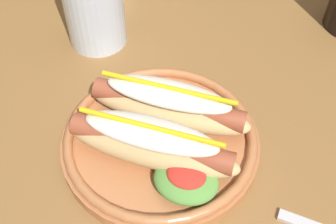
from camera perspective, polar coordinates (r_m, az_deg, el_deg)
The scene contains 3 objects.
dining_table at distance 0.65m, azimuth -0.98°, elevation 0.15°, with size 1.37×1.01×0.74m.
hot_dog_plate at distance 0.48m, azimuth -0.96°, elevation -3.08°, with size 0.24×0.24×0.08m.
extra_cup at distance 0.61m, azimuth -10.36°, elevation 14.86°, with size 0.09×0.09×0.14m, color silver.
Camera 1 is at (0.14, -0.41, 1.14)m, focal length 43.76 mm.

